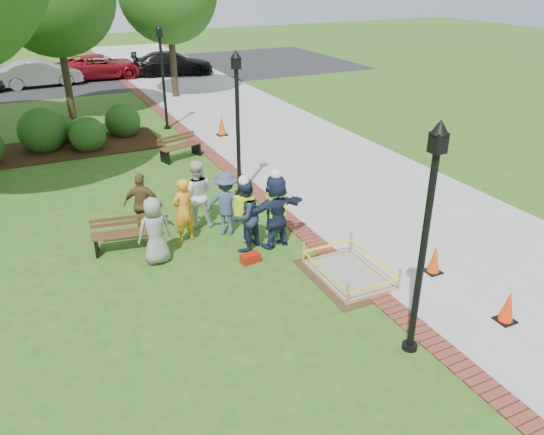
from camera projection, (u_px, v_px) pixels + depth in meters
name	position (u px, v px, depth m)	size (l,w,h in m)	color
ground	(275.00, 284.00, 11.61)	(100.00, 100.00, 0.00)	#285116
sidewalk	(277.00, 136.00, 21.69)	(6.00, 60.00, 0.02)	#9E9E99
brick_edging	(202.00, 146.00, 20.41)	(0.50, 60.00, 0.03)	maroon
mulch_bed	(66.00, 148.00, 20.16)	(7.00, 3.00, 0.05)	#381E0F
parking_lot	(87.00, 76.00, 33.53)	(36.00, 12.00, 0.01)	black
wet_concrete_pad	(349.00, 267.00, 11.81)	(1.73, 2.32, 0.55)	#47331E
bench_near	(124.00, 241.00, 12.89)	(1.56, 0.75, 0.81)	#57331D
bench_far	(181.00, 152.00, 19.02)	(1.64, 0.97, 0.84)	#4E311A
cone_front	(508.00, 307.00, 10.24)	(0.36, 0.36, 0.71)	black
cone_back	(434.00, 260.00, 11.89)	(0.35, 0.35, 0.70)	black
cone_far	(222.00, 126.00, 21.56)	(0.42, 0.42, 0.83)	black
toolbox	(250.00, 258.00, 12.41)	(0.44, 0.24, 0.22)	#9B180B
lamp_near	(426.00, 227.00, 8.60)	(0.28, 0.28, 4.26)	black
lamp_mid	(238.00, 114.00, 15.09)	(0.28, 0.28, 4.26)	black
lamp_far	(162.00, 69.00, 21.59)	(0.28, 0.28, 4.26)	black
shrub_b	(46.00, 150.00, 20.04)	(1.72, 1.72, 1.72)	#194714
shrub_c	(90.00, 150.00, 20.08)	(1.35, 1.35, 1.35)	#194714
shrub_d	(124.00, 135.00, 21.77)	(1.41, 1.41, 1.41)	#194714
shrub_e	(64.00, 142.00, 20.93)	(1.14, 1.14, 1.14)	#194714
casual_person_a	(155.00, 231.00, 12.14)	(0.54, 0.37, 1.62)	gray
casual_person_b	(183.00, 211.00, 13.08)	(0.61, 0.47, 1.67)	orange
casual_person_c	(197.00, 194.00, 13.86)	(0.67, 0.55, 1.81)	silver
casual_person_d	(143.00, 205.00, 13.39)	(0.64, 0.56, 1.67)	brown
casual_person_e	(226.00, 203.00, 13.47)	(0.64, 0.58, 1.69)	#3A4465
hivis_worker_a	(276.00, 209.00, 12.79)	(0.63, 0.43, 2.02)	#192241
hivis_worker_b	(276.00, 212.00, 12.83)	(0.65, 0.57, 1.85)	#162539
hivis_worker_c	(245.00, 214.00, 12.65)	(0.68, 0.61, 1.93)	#162239
parked_car_b	(42.00, 86.00, 30.53)	(4.93, 2.15, 1.61)	#95969A
parked_car_c	(103.00, 79.00, 32.67)	(4.83, 2.10, 1.58)	maroon
parked_car_d	(174.00, 75.00, 33.71)	(4.84, 2.10, 1.58)	black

